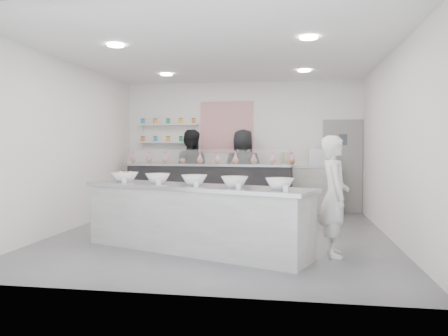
% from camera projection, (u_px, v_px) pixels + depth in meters
% --- Properties ---
extents(floor, '(6.00, 6.00, 0.00)m').
position_uv_depth(floor, '(220.00, 235.00, 7.33)').
color(floor, '#515156').
rests_on(floor, ground).
extents(ceiling, '(6.00, 6.00, 0.00)m').
position_uv_depth(ceiling, '(220.00, 55.00, 7.19)').
color(ceiling, white).
rests_on(ceiling, floor).
extents(back_wall, '(5.50, 0.00, 5.50)m').
position_uv_depth(back_wall, '(242.00, 146.00, 10.22)').
color(back_wall, white).
rests_on(back_wall, floor).
extents(left_wall, '(0.00, 6.00, 6.00)m').
position_uv_depth(left_wall, '(67.00, 146.00, 7.70)').
color(left_wall, white).
rests_on(left_wall, floor).
extents(right_wall, '(0.00, 6.00, 6.00)m').
position_uv_depth(right_wall, '(393.00, 146.00, 6.83)').
color(right_wall, white).
rests_on(right_wall, floor).
extents(back_door, '(0.88, 0.04, 2.10)m').
position_uv_depth(back_door, '(343.00, 166.00, 9.85)').
color(back_door, gray).
rests_on(back_door, floor).
extents(pattern_panel, '(1.25, 0.03, 1.20)m').
position_uv_depth(pattern_panel, '(227.00, 127.00, 10.23)').
color(pattern_panel, '#BE344F').
rests_on(pattern_panel, back_wall).
extents(jar_shelf_lower, '(1.45, 0.22, 0.04)m').
position_uv_depth(jar_shelf_lower, '(168.00, 142.00, 10.40)').
color(jar_shelf_lower, silver).
rests_on(jar_shelf_lower, back_wall).
extents(jar_shelf_upper, '(1.45, 0.22, 0.04)m').
position_uv_depth(jar_shelf_upper, '(168.00, 125.00, 10.38)').
color(jar_shelf_upper, silver).
rests_on(jar_shelf_upper, back_wall).
extents(preserve_jars, '(1.45, 0.10, 0.56)m').
position_uv_depth(preserve_jars, '(168.00, 130.00, 10.36)').
color(preserve_jars, '#CE6A32').
rests_on(preserve_jars, jar_shelf_lower).
extents(downlight_0, '(0.24, 0.24, 0.02)m').
position_uv_depth(downlight_0, '(116.00, 45.00, 6.43)').
color(downlight_0, white).
rests_on(downlight_0, ceiling).
extents(downlight_1, '(0.24, 0.24, 0.02)m').
position_uv_depth(downlight_1, '(309.00, 38.00, 5.99)').
color(downlight_1, white).
rests_on(downlight_1, ceiling).
extents(downlight_2, '(0.24, 0.24, 0.02)m').
position_uv_depth(downlight_2, '(166.00, 74.00, 8.99)').
color(downlight_2, white).
rests_on(downlight_2, ceiling).
extents(downlight_3, '(0.24, 0.24, 0.02)m').
position_uv_depth(downlight_3, '(304.00, 71.00, 8.55)').
color(downlight_3, white).
rests_on(downlight_3, ceiling).
extents(prep_counter, '(3.51, 1.94, 0.94)m').
position_uv_depth(prep_counter, '(194.00, 218.00, 6.20)').
color(prep_counter, '#9B9A96').
rests_on(prep_counter, floor).
extents(back_bar, '(3.68, 1.00, 1.13)m').
position_uv_depth(back_bar, '(209.00, 189.00, 9.53)').
color(back_bar, black).
rests_on(back_bar, floor).
extents(sneeze_guard, '(3.57, 0.35, 0.31)m').
position_uv_depth(sneeze_guard, '(204.00, 157.00, 9.19)').
color(sneeze_guard, white).
rests_on(sneeze_guard, back_bar).
extents(espresso_ledge, '(1.42, 0.45, 1.05)m').
position_uv_depth(espresso_ledge, '(309.00, 190.00, 9.81)').
color(espresso_ledge, '#9B9A96').
rests_on(espresso_ledge, floor).
extents(espresso_machine, '(0.50, 0.34, 0.38)m').
position_uv_depth(espresso_machine, '(320.00, 158.00, 9.74)').
color(espresso_machine, '#93969E').
rests_on(espresso_machine, espresso_ledge).
extents(cup_stacks, '(0.24, 0.24, 0.32)m').
position_uv_depth(cup_stacks, '(285.00, 159.00, 9.86)').
color(cup_stacks, tan).
rests_on(cup_stacks, espresso_ledge).
extents(prep_bowls, '(2.95, 1.48, 0.15)m').
position_uv_depth(prep_bowls, '(194.00, 180.00, 6.17)').
color(prep_bowls, white).
rests_on(prep_bowls, prep_counter).
extents(label_cards, '(2.66, 0.04, 0.07)m').
position_uv_depth(label_cards, '(199.00, 186.00, 5.68)').
color(label_cards, white).
rests_on(label_cards, prep_counter).
extents(cookie_bags, '(3.73, 0.48, 0.26)m').
position_uv_depth(cookie_bags, '(209.00, 158.00, 9.50)').
color(cookie_bags, pink).
rests_on(cookie_bags, back_bar).
extents(woman_prep, '(0.43, 0.62, 1.64)m').
position_uv_depth(woman_prep, '(334.00, 196.00, 5.90)').
color(woman_prep, silver).
rests_on(woman_prep, floor).
extents(staff_left, '(0.95, 0.76, 1.88)m').
position_uv_depth(staff_left, '(190.00, 171.00, 9.88)').
color(staff_left, black).
rests_on(staff_left, floor).
extents(staff_right, '(0.97, 0.67, 1.89)m').
position_uv_depth(staff_right, '(243.00, 171.00, 9.84)').
color(staff_right, black).
rests_on(staff_right, floor).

